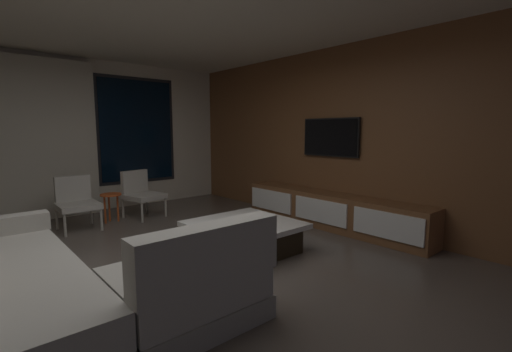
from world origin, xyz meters
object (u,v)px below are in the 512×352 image
Objects in this scene: accent_chair_near_window at (141,191)px; side_stool at (111,199)px; media_console at (332,211)px; sectional_couch at (59,287)px; accent_chair_by_curtain at (76,200)px; coffee_table at (244,236)px; book_stack_on_coffee_table at (246,225)px; mounted_tv at (330,137)px.

accent_chair_near_window reaches higher than side_stool.
accent_chair_near_window is 0.52m from side_stool.
side_stool is 3.45m from media_console.
accent_chair_by_curtain is (0.81, 2.72, 0.14)m from sectional_couch.
accent_chair_near_window reaches higher than coffee_table.
media_console is (1.86, -2.56, -0.18)m from accent_chair_near_window.
accent_chair_near_window is at bearing 92.18° from book_stack_on_coffee_table.
accent_chair_near_window is at bearing 5.30° from accent_chair_by_curtain.
mounted_tv is (1.82, 0.14, 1.16)m from coffee_table.
book_stack_on_coffee_table is (-0.12, -0.17, 0.20)m from coffee_table.
coffee_table is at bearing -62.63° from accent_chair_by_curtain.
book_stack_on_coffee_table is at bearing -176.51° from media_console.
book_stack_on_coffee_table is 2.19m from mounted_tv.
accent_chair_near_window is 3.17m from media_console.
sectional_couch is 1.95m from book_stack_on_coffee_table.
coffee_table is at bearing -175.73° from mounted_tv.
media_console is at bearing -54.01° from accent_chair_near_window.
mounted_tv is at bearing 6.67° from sectional_couch.
accent_chair_near_window is 1.03m from accent_chair_by_curtain.
accent_chair_by_curtain reaches higher than side_stool.
coffee_table is at bearing 8.78° from sectional_couch.
coffee_table is 0.37× the size of media_console.
coffee_table is 2.16m from mounted_tv.
mounted_tv is at bearing 47.54° from media_console.
book_stack_on_coffee_table is 0.09× the size of media_console.
accent_chair_near_window is 0.78× the size of mounted_tv.
book_stack_on_coffee_table is at bearing -87.82° from accent_chair_near_window.
sectional_couch is at bearing -123.14° from accent_chair_near_window.
sectional_couch is 3.21× the size of accent_chair_near_window.
media_console is (3.70, 0.26, -0.04)m from sectional_couch.
side_stool is (-0.73, 2.45, 0.19)m from coffee_table.
book_stack_on_coffee_table is at bearing -125.00° from coffee_table.
coffee_table is 2.56m from side_stool.
media_console is at bearing 3.49° from book_stack_on_coffee_table.
media_console is at bearing -40.53° from accent_chair_by_curtain.
book_stack_on_coffee_table is at bearing -171.06° from mounted_tv.
coffee_table is 0.28m from book_stack_on_coffee_table.
book_stack_on_coffee_table is 2.67m from accent_chair_near_window.
accent_chair_near_window is 0.25× the size of media_console.
media_console is (2.37, -2.51, -0.12)m from side_stool.
side_stool is 0.15× the size of media_console.
book_stack_on_coffee_table is 1.76m from media_console.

